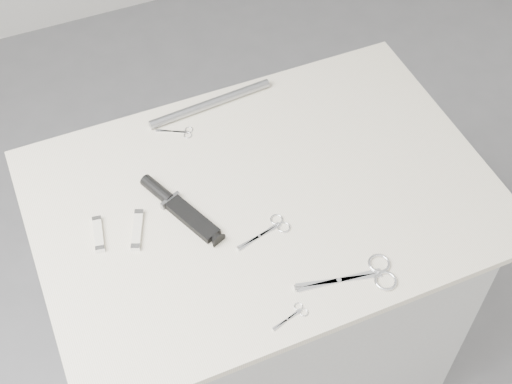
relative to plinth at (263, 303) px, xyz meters
name	(u,v)px	position (x,y,z in m)	size (l,w,h in m)	color
ground	(262,374)	(0.00, 0.00, -0.46)	(4.00, 4.00, 0.01)	slate
plinth	(263,303)	(0.00, 0.00, 0.00)	(0.90, 0.60, 0.90)	#B5B5B3
display_board	(264,198)	(0.00, 0.00, 0.46)	(1.00, 0.70, 0.02)	beige
large_shears	(367,275)	(0.11, -0.27, 0.47)	(0.20, 0.09, 0.01)	silver
embroidery_scissors_a	(271,229)	(-0.02, -0.09, 0.47)	(0.13, 0.06, 0.00)	silver
embroidery_scissors_b	(180,132)	(-0.11, 0.25, 0.47)	(0.08, 0.06, 0.00)	silver
tiny_scissors	(294,315)	(-0.07, -0.29, 0.47)	(0.08, 0.04, 0.00)	silver
sheathed_knife	(176,205)	(-0.19, 0.04, 0.48)	(0.12, 0.22, 0.03)	black
pocket_knife_a	(137,230)	(-0.28, 0.01, 0.48)	(0.06, 0.10, 0.01)	beige
pocket_knife_b	(98,234)	(-0.36, 0.04, 0.48)	(0.03, 0.09, 0.01)	beige
metal_rail	(210,103)	(-0.01, 0.30, 0.48)	(0.02, 0.02, 0.32)	gray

